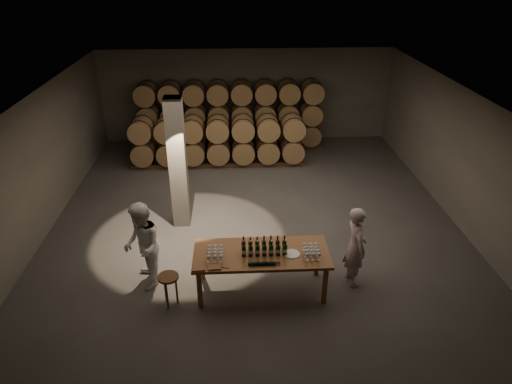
{
  "coord_description": "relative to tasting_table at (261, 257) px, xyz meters",
  "views": [
    {
      "loc": [
        -0.48,
        -9.68,
        5.94
      ],
      "look_at": [
        0.01,
        -0.37,
        1.1
      ],
      "focal_mm": 32.0,
      "sensor_mm": 36.0,
      "label": 1
    }
  ],
  "objects": [
    {
      "name": "room",
      "position": [
        -1.8,
        2.7,
        0.8
      ],
      "size": [
        12.0,
        12.0,
        12.0
      ],
      "color": "#4D4B48",
      "rests_on": "ground"
    },
    {
      "name": "tasting_table",
      "position": [
        0.0,
        0.0,
        0.0
      ],
      "size": [
        2.6,
        1.1,
        0.9
      ],
      "color": "brown",
      "rests_on": "ground"
    },
    {
      "name": "barrel_stack_back",
      "position": [
        -0.57,
        7.7,
        0.4
      ],
      "size": [
        6.26,
        0.95,
        2.31
      ],
      "color": "brown",
      "rests_on": "ground"
    },
    {
      "name": "barrel_stack_front",
      "position": [
        -0.96,
        6.3,
        0.03
      ],
      "size": [
        5.48,
        0.95,
        1.57
      ],
      "color": "brown",
      "rests_on": "ground"
    },
    {
      "name": "bottle_cluster",
      "position": [
        0.05,
        -0.02,
        0.22
      ],
      "size": [
        0.86,
        0.23,
        0.34
      ],
      "color": "black",
      "rests_on": "tasting_table"
    },
    {
      "name": "lying_bottles",
      "position": [
        -0.01,
        -0.39,
        0.14
      ],
      "size": [
        0.6,
        0.08,
        0.08
      ],
      "color": "black",
      "rests_on": "tasting_table"
    },
    {
      "name": "glass_cluster_left",
      "position": [
        -0.88,
        -0.09,
        0.22
      ],
      "size": [
        0.3,
        0.41,
        0.16
      ],
      "color": "silver",
      "rests_on": "tasting_table"
    },
    {
      "name": "glass_cluster_right",
      "position": [
        0.94,
        -0.12,
        0.22
      ],
      "size": [
        0.3,
        0.41,
        0.16
      ],
      "color": "silver",
      "rests_on": "tasting_table"
    },
    {
      "name": "plate",
      "position": [
        0.57,
        -0.08,
        0.11
      ],
      "size": [
        0.31,
        0.31,
        0.02
      ],
      "primitive_type": "cylinder",
      "color": "white",
      "rests_on": "tasting_table"
    },
    {
      "name": "notebook_near",
      "position": [
        -0.88,
        -0.42,
        0.12
      ],
      "size": [
        0.25,
        0.21,
        0.03
      ],
      "primitive_type": "cube",
      "rotation": [
        0.0,
        0.0,
        0.08
      ],
      "color": "brown",
      "rests_on": "tasting_table"
    },
    {
      "name": "notebook_corner",
      "position": [
        -1.17,
        -0.38,
        0.12
      ],
      "size": [
        0.26,
        0.32,
        0.03
      ],
      "primitive_type": "cube",
      "rotation": [
        0.0,
        0.0,
        0.06
      ],
      "color": "brown",
      "rests_on": "tasting_table"
    },
    {
      "name": "pen",
      "position": [
        -0.69,
        -0.45,
        0.11
      ],
      "size": [
        0.14,
        0.04,
        0.01
      ],
      "primitive_type": "cylinder",
      "rotation": [
        0.0,
        1.57,
        -0.21
      ],
      "color": "black",
      "rests_on": "tasting_table"
    },
    {
      "name": "stool",
      "position": [
        -1.76,
        -0.32,
        -0.26
      ],
      "size": [
        0.39,
        0.39,
        0.66
      ],
      "rotation": [
        0.0,
        0.0,
        -0.26
      ],
      "color": "brown",
      "rests_on": "ground"
    },
    {
      "name": "person_man",
      "position": [
        1.87,
        0.17,
        0.06
      ],
      "size": [
        0.5,
        0.68,
        1.72
      ],
      "primitive_type": "imported",
      "rotation": [
        0.0,
        0.0,
        1.72
      ],
      "color": "beige",
      "rests_on": "ground"
    },
    {
      "name": "person_woman",
      "position": [
        -2.31,
        0.32,
        0.11
      ],
      "size": [
        0.91,
        1.04,
        1.82
      ],
      "primitive_type": "imported",
      "rotation": [
        0.0,
        0.0,
        -1.29
      ],
      "color": "white",
      "rests_on": "ground"
    }
  ]
}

